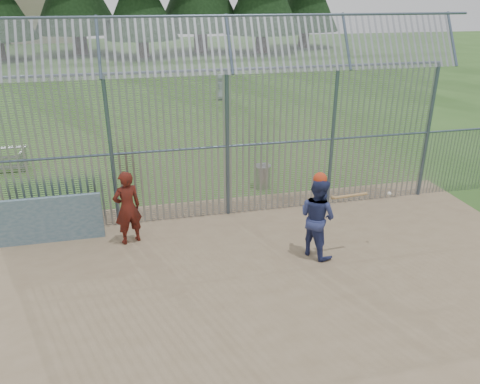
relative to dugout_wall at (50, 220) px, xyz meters
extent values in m
plane|color=#2D511E|center=(4.60, -2.90, -0.62)|extent=(120.00, 120.00, 0.00)
cube|color=#756047|center=(4.60, -3.40, -0.61)|extent=(14.00, 10.00, 0.02)
cube|color=#38566B|center=(0.00, 0.00, 0.00)|extent=(2.50, 0.12, 1.20)
imported|color=navy|center=(6.18, -2.03, 0.37)|extent=(1.09, 1.18, 1.94)
imported|color=maroon|center=(1.89, -0.45, 0.34)|extent=(0.80, 0.66, 1.87)
imported|color=gray|center=(7.23, 15.56, 0.11)|extent=(0.85, 0.78, 1.46)
imported|color=slate|center=(7.15, 13.43, -0.16)|extent=(0.54, 0.23, 0.93)
sphere|color=#BA3518|center=(6.18, -2.03, 1.32)|extent=(0.31, 0.31, 0.31)
cylinder|color=#AA7F4C|center=(6.88, -2.18, 0.91)|extent=(0.85, 0.14, 0.07)
sphere|color=#AA7F4C|center=(6.45, -2.18, 0.91)|extent=(0.09, 0.09, 0.09)
sphere|color=white|center=(7.96, -2.03, 0.79)|extent=(0.09, 0.09, 0.09)
cylinder|color=gray|center=(6.05, 2.28, -0.27)|extent=(0.52, 0.52, 0.70)
cylinder|color=#9EA0A5|center=(6.05, 2.28, 0.10)|extent=(0.56, 0.56, 0.05)
sphere|color=#9EA0A5|center=(6.05, 2.28, 0.15)|extent=(0.10, 0.10, 0.10)
cube|color=slate|center=(-1.70, 5.83, -0.27)|extent=(0.06, 0.90, 0.70)
cylinder|color=#47566B|center=(1.60, 0.60, 1.38)|extent=(0.10, 0.10, 4.00)
cylinder|color=#47566B|center=(4.60, 0.60, 1.38)|extent=(0.10, 0.10, 4.00)
cylinder|color=#47566B|center=(7.60, 0.60, 1.38)|extent=(0.10, 0.10, 4.00)
cylinder|color=#47566B|center=(10.60, 0.60, 1.38)|extent=(0.10, 0.10, 4.00)
cylinder|color=#47566B|center=(4.60, 0.60, 3.38)|extent=(12.00, 0.07, 0.07)
cylinder|color=#47566B|center=(4.60, 0.60, 1.38)|extent=(12.00, 0.06, 0.06)
cube|color=gray|center=(4.60, 0.60, 1.38)|extent=(12.00, 0.02, 4.00)
cube|color=gray|center=(4.60, 0.23, 4.03)|extent=(12.00, 0.77, 1.31)
cylinder|color=#47566B|center=(10.60, 0.60, 0.38)|extent=(0.08, 0.08, 2.00)
cylinder|color=#332319|center=(-2.40, 40.10, 1.09)|extent=(1.33, 1.33, 3.42)
cylinder|color=#332319|center=(3.60, 36.10, 0.82)|extent=(1.12, 1.12, 2.88)
cylinder|color=#332319|center=(9.60, 39.10, 1.18)|extent=(1.40, 1.40, 3.60)
cylinder|color=#332319|center=(15.60, 37.10, 1.00)|extent=(1.26, 1.26, 3.24)
cylinder|color=#332319|center=(21.60, 41.10, 0.91)|extent=(1.19, 1.19, 3.06)
cube|color=#B2A58C|center=(-7.40, 55.10, 2.38)|extent=(8.00, 7.00, 6.00)
camera|label=1|loc=(2.26, -11.10, 5.18)|focal=35.00mm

